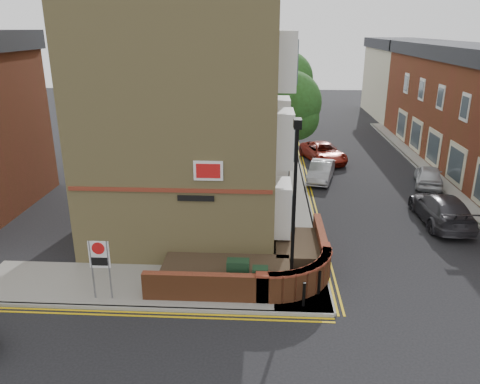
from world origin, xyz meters
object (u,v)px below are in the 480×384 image
(utility_cabinet_large, at_px, (238,275))
(silver_car_near, at_px, (321,171))
(lamppost, at_px, (294,209))
(zone_sign, at_px, (100,259))

(utility_cabinet_large, height_order, silver_car_near, utility_cabinet_large)
(lamppost, xyz_separation_m, utility_cabinet_large, (-1.90, 0.10, -2.62))
(utility_cabinet_large, xyz_separation_m, silver_car_near, (4.40, 13.42, -0.10))
(utility_cabinet_large, relative_size, silver_car_near, 0.32)
(utility_cabinet_large, bearing_deg, silver_car_near, 71.84)
(utility_cabinet_large, xyz_separation_m, zone_sign, (-4.70, -0.80, 0.92))
(lamppost, relative_size, utility_cabinet_large, 5.25)
(lamppost, distance_m, silver_car_near, 14.02)
(utility_cabinet_large, distance_m, zone_sign, 4.86)
(zone_sign, bearing_deg, silver_car_near, 57.38)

